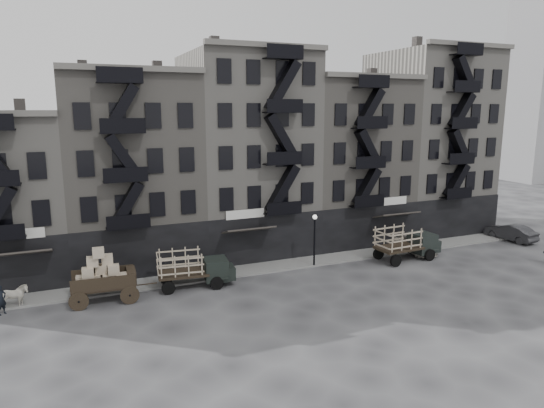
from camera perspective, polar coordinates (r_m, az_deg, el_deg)
name	(u,v)px	position (r m, az deg, el deg)	size (l,w,h in m)	color
ground	(294,282)	(35.94, 2.63, -9.19)	(140.00, 140.00, 0.00)	#38383A
sidewalk	(274,266)	(39.14, 0.25, -7.33)	(55.00, 2.50, 0.15)	slate
building_midwest	(131,171)	(40.76, -16.29, 3.69)	(10.00, 11.35, 16.20)	slate
building_center	(247,155)	(42.94, -2.95, 5.83)	(10.00, 11.35, 18.20)	gray
building_mideast	(345,161)	(47.38, 8.55, 5.02)	(10.00, 11.35, 16.20)	slate
building_east	(428,143)	(53.14, 17.91, 6.89)	(10.00, 11.35, 19.20)	gray
lamp_post	(315,233)	(38.61, 5.03, -3.44)	(0.36, 0.36, 4.28)	black
horse	(12,297)	(35.19, -28.25, -9.63)	(0.87, 1.92, 1.62)	silver
wagon	(101,271)	(33.77, -19.49, -7.47)	(4.42, 2.53, 3.64)	black
stake_truck_west	(194,266)	(35.03, -9.21, -7.21)	(5.57, 2.76, 2.69)	black
stake_truck_east	(407,241)	(42.09, 15.57, -4.17)	(5.90, 2.69, 2.90)	black
car_east	(415,244)	(44.56, 16.46, -4.54)	(1.83, 4.54, 1.55)	#B3ADA1
car_far	(511,232)	(51.99, 26.28, -3.00)	(1.68, 4.81, 1.58)	#252527
pedestrian_west	(1,300)	(34.64, -29.26, -9.82)	(0.69, 0.45, 1.88)	black
pedestrian_mid	(218,274)	(35.08, -6.36, -8.24)	(0.86, 0.67, 1.77)	black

